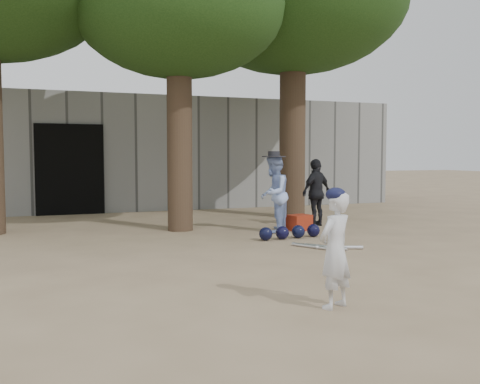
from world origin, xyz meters
name	(u,v)px	position (x,y,z in m)	size (l,w,h in m)	color
ground	(223,281)	(0.00, 0.00, 0.00)	(70.00, 70.00, 0.00)	#937C5E
boy_player	(335,250)	(0.63, -1.42, 0.56)	(0.41, 0.27, 1.11)	silver
spectator_blue	(274,194)	(2.17, 3.31, 0.73)	(0.71, 0.55, 1.45)	#93ABE3
spectator_dark	(316,192)	(3.36, 3.82, 0.69)	(0.80, 0.33, 1.37)	black
red_bag	(299,223)	(2.74, 3.37, 0.15)	(0.42, 0.32, 0.30)	#A12C15
back_building	(107,153)	(0.00, 10.33, 1.50)	(16.00, 5.24, 3.00)	gray
helmet_row	(290,232)	(2.12, 2.50, 0.12)	(1.19, 0.31, 0.23)	black
bat_pile	(325,247)	(2.18, 1.42, 0.03)	(0.90, 0.76, 0.06)	silver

